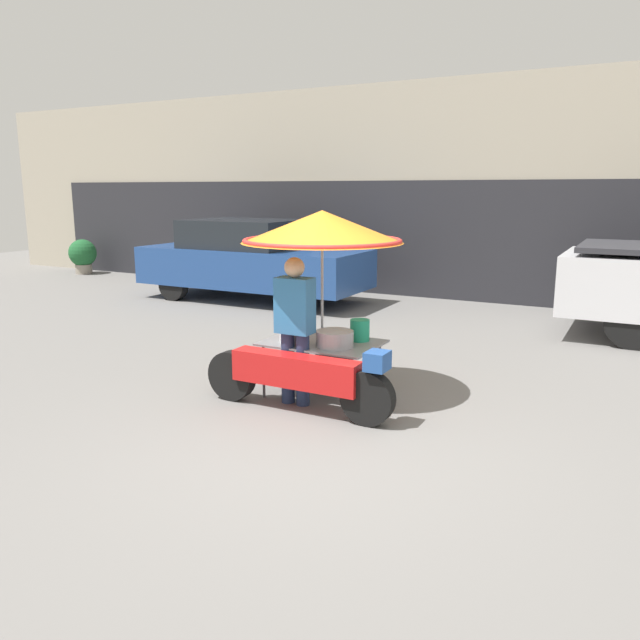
{
  "coord_description": "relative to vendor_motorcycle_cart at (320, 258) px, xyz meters",
  "views": [
    {
      "loc": [
        2.44,
        -4.6,
        2.22
      ],
      "look_at": [
        -0.6,
        1.16,
        0.86
      ],
      "focal_mm": 35.0,
      "sensor_mm": 36.0,
      "label": 1
    }
  ],
  "objects": [
    {
      "name": "ground_plane",
      "position": [
        0.59,
        -1.13,
        -1.52
      ],
      "size": [
        36.0,
        36.0,
        0.0
      ],
      "primitive_type": "plane",
      "color": "slate"
    },
    {
      "name": "shopfront_building",
      "position": [
        0.59,
        7.72,
        0.65
      ],
      "size": [
        28.0,
        2.06,
        4.36
      ],
      "color": "#B2A893",
      "rests_on": "ground"
    },
    {
      "name": "vendor_motorcycle_cart",
      "position": [
        0.0,
        0.0,
        0.0
      ],
      "size": [
        2.12,
        1.7,
        2.01
      ],
      "color": "black",
      "rests_on": "ground"
    },
    {
      "name": "vendor_person",
      "position": [
        -0.13,
        -0.3,
        -0.66
      ],
      "size": [
        0.38,
        0.22,
        1.55
      ],
      "color": "navy",
      "rests_on": "ground"
    },
    {
      "name": "parked_car",
      "position": [
        -4.08,
        4.76,
        -0.7
      ],
      "size": [
        4.64,
        1.84,
        1.62
      ],
      "color": "black",
      "rests_on": "ground"
    },
    {
      "name": "potted_plant",
      "position": [
        -10.34,
        6.03,
        -1.01
      ],
      "size": [
        0.72,
        0.72,
        0.92
      ],
      "color": "gray",
      "rests_on": "ground"
    }
  ]
}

